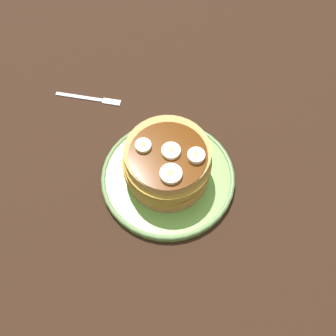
% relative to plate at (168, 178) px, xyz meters
% --- Properties ---
extents(ground_plane, '(1.40, 1.40, 0.03)m').
position_rel_plate_xyz_m(ground_plane, '(0.00, 0.00, -0.02)').
color(ground_plane, black).
extents(plate, '(0.23, 0.23, 0.01)m').
position_rel_plate_xyz_m(plate, '(0.00, 0.00, 0.00)').
color(plate, '#72B74C').
rests_on(plate, ground_plane).
extents(pancake_stack, '(0.15, 0.15, 0.07)m').
position_rel_plate_xyz_m(pancake_stack, '(0.00, 0.00, 0.04)').
color(pancake_stack, '#B57749').
rests_on(pancake_stack, plate).
extents(banana_slice_0, '(0.03, 0.03, 0.01)m').
position_rel_plate_xyz_m(banana_slice_0, '(0.01, 0.00, 0.08)').
color(banana_slice_0, '#F9E6BC').
rests_on(banana_slice_0, pancake_stack).
extents(banana_slice_1, '(0.04, 0.04, 0.01)m').
position_rel_plate_xyz_m(banana_slice_1, '(-0.02, -0.03, 0.08)').
color(banana_slice_1, '#EBE9C4').
rests_on(banana_slice_1, pancake_stack).
extents(banana_slice_2, '(0.03, 0.03, 0.01)m').
position_rel_plate_xyz_m(banana_slice_2, '(0.03, -0.04, 0.08)').
color(banana_slice_2, '#F0E8B8').
rests_on(banana_slice_2, pancake_stack).
extents(banana_slice_3, '(0.03, 0.03, 0.01)m').
position_rel_plate_xyz_m(banana_slice_3, '(-0.02, 0.04, 0.08)').
color(banana_slice_3, '#EBF3B9').
rests_on(banana_slice_3, pancake_stack).
extents(fork, '(0.08, 0.12, 0.01)m').
position_rel_plate_xyz_m(fork, '(0.03, 0.23, -0.01)').
color(fork, silver).
rests_on(fork, ground_plane).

